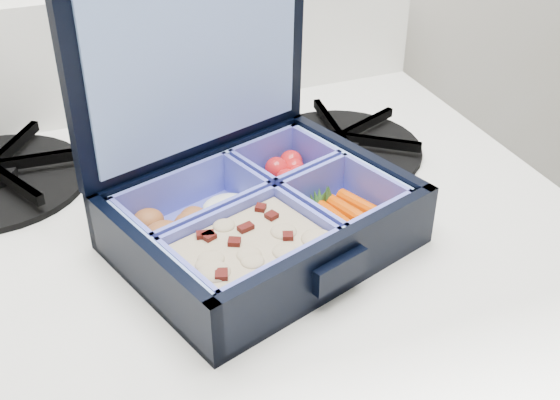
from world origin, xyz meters
name	(u,v)px	position (x,y,z in m)	size (l,w,h in m)	color
bento_box	(262,218)	(-0.50, 1.63, 0.96)	(0.24, 0.19, 0.06)	black
burner_grate	(340,141)	(-0.36, 1.75, 0.94)	(0.18, 0.18, 0.03)	black
fork	(271,156)	(-0.44, 1.77, 0.94)	(0.02, 0.18, 0.01)	#A4A8BD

